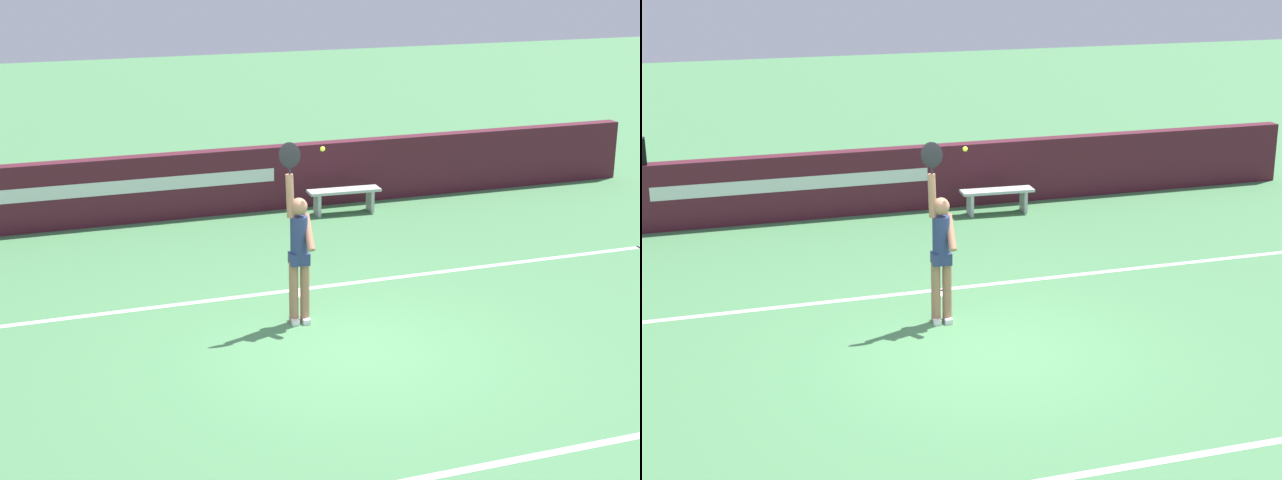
% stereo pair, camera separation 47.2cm
% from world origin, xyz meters
% --- Properties ---
extents(ground_plane, '(60.00, 60.00, 0.00)m').
position_xyz_m(ground_plane, '(0.00, 0.00, 0.00)').
color(ground_plane, '#447B4A').
extents(court_lines, '(12.18, 5.45, 0.00)m').
position_xyz_m(court_lines, '(0.00, -0.38, 0.00)').
color(court_lines, white).
rests_on(court_lines, ground).
extents(back_wall, '(16.98, 0.31, 1.19)m').
position_xyz_m(back_wall, '(-0.00, 6.61, 0.59)').
color(back_wall, '#491825').
rests_on(back_wall, ground).
extents(tennis_player, '(0.45, 0.42, 2.48)m').
position_xyz_m(tennis_player, '(-0.32, 1.09, 1.03)').
color(tennis_player, '#A26F53').
rests_on(tennis_player, ground).
extents(tennis_ball, '(0.06, 0.06, 0.06)m').
position_xyz_m(tennis_ball, '(0.02, 1.12, 2.33)').
color(tennis_ball, '#CEDD2B').
extents(courtside_bench_near, '(1.37, 0.43, 0.45)m').
position_xyz_m(courtside_bench_near, '(2.15, 5.86, 0.34)').
color(courtside_bench_near, '#B3B7B4').
rests_on(courtside_bench_near, ground).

